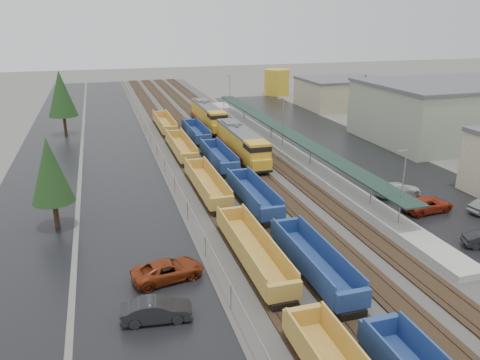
# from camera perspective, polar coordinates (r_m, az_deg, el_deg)

# --- Properties ---
(ballast_strip) EXTENTS (20.00, 160.00, 0.08)m
(ballast_strip) POSITION_cam_1_polar(r_m,az_deg,el_deg) (79.25, -3.95, 5.07)
(ballast_strip) COLOR #302D2B
(ballast_strip) RESTS_ON ground
(trackbed) EXTENTS (14.60, 160.00, 0.22)m
(trackbed) POSITION_cam_1_polar(r_m,az_deg,el_deg) (79.22, -3.95, 5.15)
(trackbed) COLOR black
(trackbed) RESTS_ON ground
(west_parking_lot) EXTENTS (10.00, 160.00, 0.02)m
(west_parking_lot) POSITION_cam_1_polar(r_m,az_deg,el_deg) (77.43, -14.85, 4.10)
(west_parking_lot) COLOR black
(west_parking_lot) RESTS_ON ground
(west_road) EXTENTS (9.00, 160.00, 0.02)m
(west_road) POSITION_cam_1_polar(r_m,az_deg,el_deg) (77.82, -22.21, 3.37)
(west_road) COLOR black
(west_road) RESTS_ON ground
(east_commuter_lot) EXTENTS (16.00, 100.00, 0.02)m
(east_commuter_lot) POSITION_cam_1_polar(r_m,az_deg,el_deg) (76.74, 11.79, 4.21)
(east_commuter_lot) COLOR black
(east_commuter_lot) RESTS_ON ground
(station_platform) EXTENTS (3.00, 80.00, 8.00)m
(station_platform) POSITION_cam_1_polar(r_m,az_deg,el_deg) (72.59, 5.19, 4.27)
(station_platform) COLOR #9E9B93
(station_platform) RESTS_ON ground
(chainlink_fence) EXTENTS (0.08, 160.04, 2.02)m
(chainlink_fence) POSITION_cam_1_polar(r_m,az_deg,el_deg) (75.88, -10.74, 5.35)
(chainlink_fence) COLOR gray
(chainlink_fence) RESTS_ON ground
(industrial_buildings) EXTENTS (32.52, 75.30, 9.50)m
(industrial_buildings) POSITION_cam_1_polar(r_m,az_deg,el_deg) (83.20, 24.92, 6.98)
(industrial_buildings) COLOR tan
(industrial_buildings) RESTS_ON ground
(distant_hills) EXTENTS (301.00, 140.00, 25.20)m
(distant_hills) POSITION_cam_1_polar(r_m,az_deg,el_deg) (234.73, -1.57, 14.51)
(distant_hills) COLOR #52614B
(distant_hills) RESTS_ON ground
(tree_west_near) EXTENTS (3.96, 3.96, 9.00)m
(tree_west_near) POSITION_cam_1_polar(r_m,az_deg,el_deg) (47.21, -22.16, 1.07)
(tree_west_near) COLOR #332316
(tree_west_near) RESTS_ON ground
(tree_west_far) EXTENTS (4.84, 4.84, 11.00)m
(tree_west_far) POSITION_cam_1_polar(r_m,az_deg,el_deg) (86.03, -20.98, 9.80)
(tree_west_far) COLOR #332316
(tree_west_far) RESTS_ON ground
(tree_east) EXTENTS (4.40, 4.40, 10.00)m
(tree_east) POSITION_cam_1_polar(r_m,az_deg,el_deg) (86.67, 14.89, 10.04)
(tree_east) COLOR #332316
(tree_east) RESTS_ON ground
(locomotive_lead) EXTENTS (2.90, 19.10, 4.32)m
(locomotive_lead) POSITION_cam_1_polar(r_m,az_deg,el_deg) (66.91, 0.23, 4.46)
(locomotive_lead) COLOR black
(locomotive_lead) RESTS_ON ground
(locomotive_trail) EXTENTS (2.90, 19.10, 4.32)m
(locomotive_trail) POSITION_cam_1_polar(r_m,az_deg,el_deg) (86.69, -3.88, 7.85)
(locomotive_trail) COLOR black
(locomotive_trail) RESTS_ON ground
(well_string_yellow) EXTENTS (2.57, 99.27, 2.28)m
(well_string_yellow) POSITION_cam_1_polar(r_m,az_deg,el_deg) (46.39, -1.75, -3.93)
(well_string_yellow) COLOR #B48732
(well_string_yellow) RESTS_ON ground
(well_string_blue) EXTENTS (2.62, 88.68, 2.32)m
(well_string_blue) POSITION_cam_1_polar(r_m,az_deg,el_deg) (43.99, 4.72, -5.33)
(well_string_blue) COLOR navy
(well_string_blue) RESTS_ON ground
(storage_tank) EXTENTS (6.58, 6.58, 6.58)m
(storage_tank) POSITION_cam_1_polar(r_m,az_deg,el_deg) (125.41, 4.50, 11.82)
(storage_tank) COLOR gold
(storage_tank) RESTS_ON ground
(parked_car_west_b) EXTENTS (2.19, 4.92, 1.57)m
(parked_car_west_b) POSITION_cam_1_polar(r_m,az_deg,el_deg) (33.05, -10.15, -15.39)
(parked_car_west_b) COLOR black
(parked_car_west_b) RESTS_ON ground
(parked_car_west_c) EXTENTS (3.60, 5.98, 1.55)m
(parked_car_west_c) POSITION_cam_1_polar(r_m,az_deg,el_deg) (37.46, -8.81, -10.82)
(parked_car_west_c) COLOR maroon
(parked_car_west_c) RESTS_ON ground
(parked_car_east_b) EXTENTS (3.04, 5.80, 1.56)m
(parked_car_east_b) POSITION_cam_1_polar(r_m,az_deg,el_deg) (52.99, 21.89, -2.78)
(parked_car_east_b) COLOR #9A2813
(parked_car_east_b) RESTS_ON ground
(parked_car_east_c) EXTENTS (2.27, 5.40, 1.56)m
(parked_car_east_c) POSITION_cam_1_polar(r_m,az_deg,el_deg) (56.30, 18.75, -1.13)
(parked_car_east_c) COLOR silver
(parked_car_east_c) RESTS_ON ground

